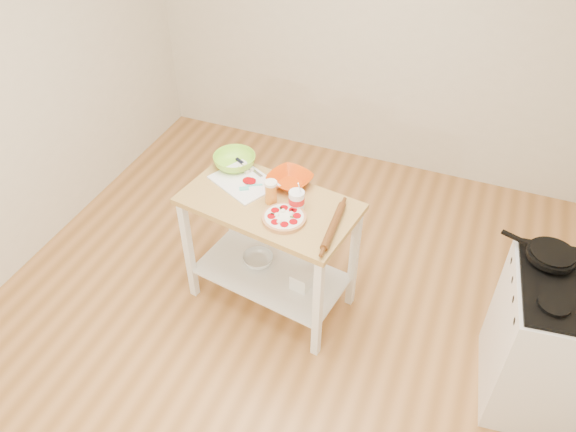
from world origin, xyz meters
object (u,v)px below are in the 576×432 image
(cutting_board, at_px, (244,181))
(rolling_pin, at_px, (333,226))
(pizza, at_px, (284,217))
(green_bowl, at_px, (235,161))
(skillet, at_px, (551,254))
(shelf_bin, at_px, (302,280))
(gas_stove, at_px, (550,342))
(yogurt_tub, at_px, (297,200))
(shelf_glass_bowl, at_px, (258,260))
(knife, at_px, (245,165))
(beer_pint, at_px, (271,192))
(spatula, at_px, (250,187))
(orange_bowl, at_px, (290,180))
(prep_island, at_px, (270,232))

(cutting_board, xyz_separation_m, rolling_pin, (0.69, -0.22, 0.02))
(pizza, distance_m, green_bowl, 0.64)
(skillet, xyz_separation_m, cutting_board, (-1.87, 0.06, -0.07))
(skillet, distance_m, shelf_bin, 1.54)
(gas_stove, xyz_separation_m, pizza, (-1.63, -0.03, 0.44))
(yogurt_tub, bearing_deg, skillet, 2.19)
(shelf_glass_bowl, bearing_deg, shelf_bin, -14.47)
(skillet, height_order, knife, skillet)
(beer_pint, relative_size, shelf_glass_bowl, 0.71)
(beer_pint, bearing_deg, rolling_pin, -12.38)
(yogurt_tub, bearing_deg, knife, 150.52)
(yogurt_tub, relative_size, rolling_pin, 0.52)
(pizza, height_order, yogurt_tub, yogurt_tub)
(pizza, bearing_deg, cutting_board, 146.80)
(shelf_glass_bowl, bearing_deg, yogurt_tub, -7.04)
(skillet, distance_m, knife, 1.95)
(skillet, distance_m, cutting_board, 1.87)
(shelf_bin, bearing_deg, spatula, 163.79)
(skillet, relative_size, shelf_bin, 3.34)
(cutting_board, distance_m, shelf_glass_bowl, 0.63)
(cutting_board, height_order, shelf_bin, cutting_board)
(spatula, bearing_deg, orange_bowl, 3.20)
(skillet, bearing_deg, prep_island, -158.04)
(rolling_pin, bearing_deg, pizza, -174.44)
(rolling_pin, distance_m, shelf_glass_bowl, 0.86)
(prep_island, relative_size, beer_pint, 7.53)
(orange_bowl, distance_m, shelf_glass_bowl, 0.68)
(spatula, height_order, knife, knife)
(spatula, xyz_separation_m, green_bowl, (-0.20, 0.19, 0.03))
(gas_stove, xyz_separation_m, orange_bowl, (-1.73, 0.31, 0.46))
(pizza, distance_m, orange_bowl, 0.35)
(orange_bowl, bearing_deg, pizza, -73.88)
(knife, bearing_deg, orange_bowl, 18.53)
(gas_stove, distance_m, green_bowl, 2.23)
(yogurt_tub, bearing_deg, beer_pint, -176.43)
(prep_island, distance_m, rolling_pin, 0.54)
(gas_stove, bearing_deg, prep_island, 170.04)
(spatula, bearing_deg, pizza, -61.23)
(cutting_board, bearing_deg, gas_stove, 19.79)
(spatula, xyz_separation_m, orange_bowl, (0.22, 0.14, 0.02))
(skillet, xyz_separation_m, rolling_pin, (-1.19, -0.16, -0.05))
(spatula, relative_size, shelf_bin, 1.06)
(cutting_board, relative_size, rolling_pin, 1.20)
(spatula, xyz_separation_m, beer_pint, (0.18, -0.07, 0.06))
(shelf_glass_bowl, height_order, shelf_bin, shelf_bin)
(pizza, height_order, cutting_board, pizza)
(shelf_bin, bearing_deg, green_bowl, 153.36)
(gas_stove, xyz_separation_m, shelf_glass_bowl, (-1.91, 0.15, -0.18))
(cutting_board, bearing_deg, skillet, 24.34)
(knife, bearing_deg, prep_island, -14.68)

